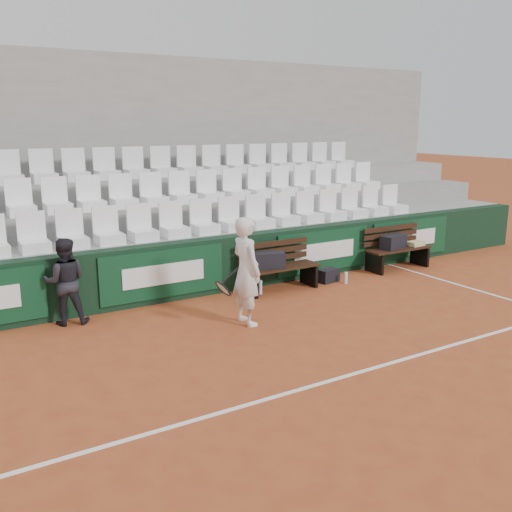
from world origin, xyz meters
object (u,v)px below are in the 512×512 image
(bench_left, at_px, (280,278))
(bench_right, at_px, (398,258))
(water_bottle_far, at_px, (346,278))
(water_bottle_near, at_px, (260,287))
(sports_bag_left, at_px, (266,260))
(ball_kid, at_px, (65,281))
(tennis_player, at_px, (246,271))
(sports_bag_ground, at_px, (328,275))
(sports_bag_right, at_px, (393,242))

(bench_left, distance_m, bench_right, 2.98)
(bench_right, relative_size, water_bottle_far, 6.73)
(bench_right, bearing_deg, water_bottle_far, -169.28)
(water_bottle_near, bearing_deg, sports_bag_left, 19.14)
(ball_kid, bearing_deg, bench_left, -167.75)
(sports_bag_left, height_order, water_bottle_near, sports_bag_left)
(water_bottle_far, bearing_deg, tennis_player, -161.43)
(sports_bag_ground, bearing_deg, tennis_player, -154.65)
(bench_left, height_order, water_bottle_far, bench_left)
(bench_right, xyz_separation_m, water_bottle_near, (-3.42, -0.04, -0.10))
(sports_bag_left, height_order, sports_bag_right, sports_bag_left)
(bench_right, height_order, sports_bag_ground, bench_right)
(bench_left, xyz_separation_m, ball_kid, (-3.77, 0.21, 0.44))
(sports_bag_left, xyz_separation_m, sports_bag_ground, (1.39, -0.05, -0.47))
(sports_bag_left, distance_m, tennis_player, 1.71)
(sports_bag_right, bearing_deg, ball_kid, 178.74)
(bench_left, height_order, sports_bag_ground, bench_left)
(sports_bag_left, bearing_deg, sports_bag_ground, -1.98)
(bench_right, height_order, water_bottle_near, bench_right)
(sports_bag_right, bearing_deg, sports_bag_left, -179.58)
(sports_bag_ground, relative_size, tennis_player, 0.25)
(water_bottle_near, bearing_deg, bench_right, 0.69)
(sports_bag_ground, distance_m, water_bottle_far, 0.35)
(water_bottle_far, xyz_separation_m, tennis_player, (-2.74, -0.92, 0.72))
(bench_right, distance_m, sports_bag_ground, 1.87)
(bench_left, xyz_separation_m, sports_bag_left, (-0.28, 0.04, 0.37))
(water_bottle_near, relative_size, tennis_player, 0.15)
(bench_right, relative_size, sports_bag_ground, 3.66)
(tennis_player, height_order, ball_kid, tennis_player)
(sports_bag_right, bearing_deg, sports_bag_ground, -177.67)
(tennis_player, bearing_deg, water_bottle_near, 50.48)
(bench_right, xyz_separation_m, sports_bag_left, (-3.26, 0.01, 0.37))
(water_bottle_far, bearing_deg, sports_bag_ground, 126.59)
(water_bottle_far, distance_m, tennis_player, 2.98)
(water_bottle_far, bearing_deg, water_bottle_near, 171.17)
(sports_bag_left, distance_m, sports_bag_ground, 1.47)
(sports_bag_left, xyz_separation_m, water_bottle_near, (-0.16, -0.05, -0.46))
(tennis_player, distance_m, ball_kid, 2.74)
(sports_bag_left, distance_m, ball_kid, 3.49)
(sports_bag_left, bearing_deg, water_bottle_near, -160.86)
(sports_bag_right, bearing_deg, water_bottle_near, -178.65)
(bench_left, distance_m, sports_bag_ground, 1.11)
(sports_bag_ground, bearing_deg, ball_kid, 177.45)
(water_bottle_near, height_order, tennis_player, tennis_player)
(bench_right, distance_m, tennis_player, 4.61)
(sports_bag_ground, bearing_deg, sports_bag_left, 178.02)
(sports_bag_right, relative_size, sports_bag_ground, 1.46)
(sports_bag_left, relative_size, water_bottle_far, 2.95)
(bench_right, relative_size, ball_kid, 1.12)
(water_bottle_near, xyz_separation_m, water_bottle_far, (1.76, -0.27, -0.02))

